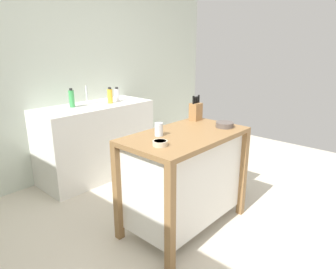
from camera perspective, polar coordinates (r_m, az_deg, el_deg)
ground_plane at (r=2.82m, az=5.83°, el=-17.95°), size 6.11×6.11×0.00m
wall_back at (r=3.89m, az=-19.09°, el=11.42°), size 5.11×0.10×2.60m
kitchen_island at (r=2.66m, az=3.23°, el=-7.82°), size 1.11×0.64×0.88m
knife_block at (r=2.97m, az=5.33°, el=4.49°), size 0.11×0.09×0.25m
bowl_stoneware_deep at (r=2.21m, az=-1.53°, el=-1.66°), size 0.11×0.11×0.04m
bowl_ceramic_small at (r=2.76m, az=10.79°, el=1.88°), size 0.16×0.16×0.05m
drinking_cup at (r=2.44m, az=-1.77°, el=0.98°), size 0.07×0.07×0.11m
trash_bin at (r=3.38m, az=10.60°, el=-5.89°), size 0.36×0.28×0.63m
sink_counter at (r=3.83m, az=-13.50°, el=-1.12°), size 1.41×0.60×0.91m
sink_faucet at (r=3.81m, az=-15.30°, el=7.38°), size 0.02×0.02×0.22m
bottle_hand_soap at (r=3.90m, az=-9.75°, el=7.52°), size 0.06×0.06×0.18m
bottle_spray_cleaner at (r=3.63m, az=-17.97°, el=6.58°), size 0.06×0.06×0.22m
bottle_dish_soap at (r=3.77m, az=-11.04°, el=7.27°), size 0.06×0.06×0.20m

